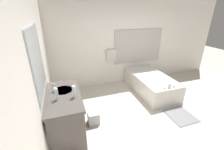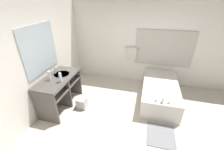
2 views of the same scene
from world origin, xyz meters
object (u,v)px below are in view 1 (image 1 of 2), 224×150
Objects in this scene: bathtub at (150,83)px; waste_bin at (94,118)px; water_bottle_1 at (56,94)px; water_bottle_2 at (74,92)px.

waste_bin is at bearing -156.16° from bathtub.
bathtub is at bearing 22.03° from water_bottle_1.
bathtub is 7.53× the size of water_bottle_1.
water_bottle_2 is at bearing -150.01° from waste_bin.
water_bottle_2 is (-2.34, -1.08, 0.70)m from bathtub.
bathtub is 2.17m from waste_bin.
water_bottle_2 is 0.94m from waste_bin.
water_bottle_1 reaches higher than waste_bin.
water_bottle_1 is 0.90× the size of waste_bin.
bathtub is 7.56× the size of water_bottle_2.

